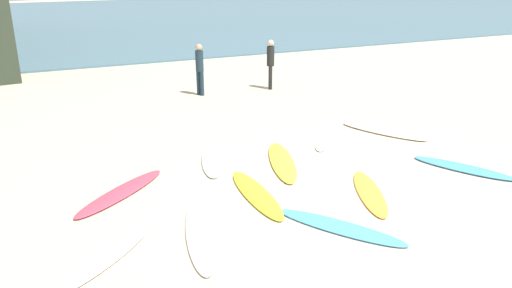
% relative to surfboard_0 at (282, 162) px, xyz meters
% --- Properties ---
extents(ground_plane, '(120.00, 120.00, 0.00)m').
position_rel_surfboard_0_xyz_m(ground_plane, '(0.86, -2.08, -0.04)').
color(ground_plane, beige).
extents(ocean_water, '(120.00, 40.00, 0.08)m').
position_rel_surfboard_0_xyz_m(ocean_water, '(0.86, 33.54, 0.00)').
color(ocean_water, slate).
rests_on(ocean_water, ground_plane).
extents(surfboard_0, '(1.35, 2.63, 0.08)m').
position_rel_surfboard_0_xyz_m(surfboard_0, '(0.00, 0.00, 0.00)').
color(surfboard_0, yellow).
rests_on(surfboard_0, ground_plane).
extents(surfboard_1, '(1.56, 2.29, 0.08)m').
position_rel_surfboard_0_xyz_m(surfboard_1, '(3.66, -2.06, 0.00)').
color(surfboard_1, '#4DA2E2').
rests_on(surfboard_1, ground_plane).
extents(surfboard_2, '(1.10, 2.63, 0.07)m').
position_rel_surfboard_0_xyz_m(surfboard_2, '(-2.85, -2.46, -0.01)').
color(surfboard_2, silver).
rests_on(surfboard_2, ground_plane).
extents(surfboard_3, '(2.32, 2.03, 0.08)m').
position_rel_surfboard_0_xyz_m(surfboard_3, '(-3.82, -0.15, 0.00)').
color(surfboard_3, '#DA445A').
rests_on(surfboard_3, ground_plane).
extents(surfboard_4, '(1.66, 2.51, 0.09)m').
position_rel_surfboard_0_xyz_m(surfboard_4, '(3.63, 0.86, 0.00)').
color(surfboard_4, '#F1DBC8').
rests_on(surfboard_4, ground_plane).
extents(surfboard_5, '(1.90, 2.12, 0.06)m').
position_rel_surfboard_0_xyz_m(surfboard_5, '(1.94, 1.14, -0.01)').
color(surfboard_5, white).
rests_on(surfboard_5, ground_plane).
extents(surfboard_6, '(1.33, 2.25, 0.06)m').
position_rel_surfboard_0_xyz_m(surfboard_6, '(0.89, -2.26, -0.01)').
color(surfboard_6, '#F3A236').
rests_on(surfboard_6, ground_plane).
extents(surfboard_7, '(1.14, 2.22, 0.07)m').
position_rel_surfboard_0_xyz_m(surfboard_7, '(-1.49, 0.78, -0.00)').
color(surfboard_7, white).
rests_on(surfboard_7, ground_plane).
extents(surfboard_8, '(0.64, 2.51, 0.07)m').
position_rel_surfboard_0_xyz_m(surfboard_8, '(-1.28, -1.36, -0.00)').
color(surfboard_8, yellow).
rests_on(surfboard_8, ground_plane).
extents(surfboard_9, '(1.82, 2.36, 0.06)m').
position_rel_surfboard_0_xyz_m(surfboard_9, '(-0.46, -3.22, -0.01)').
color(surfboard_9, '#4D9FD6').
rests_on(surfboard_9, ground_plane).
extents(surfboard_10, '(2.14, 2.02, 0.06)m').
position_rel_surfboard_0_xyz_m(surfboard_10, '(-4.46, -2.43, -0.01)').
color(surfboard_10, silver).
rests_on(surfboard_10, ground_plane).
extents(beachgoer_near, '(0.36, 0.36, 1.82)m').
position_rel_surfboard_0_xyz_m(beachgoer_near, '(0.27, 7.00, 0.98)').
color(beachgoer_near, '#1E3342').
rests_on(beachgoer_near, ground_plane).
extents(beachgoer_mid, '(0.37, 0.37, 1.82)m').
position_rel_surfboard_0_xyz_m(beachgoer_mid, '(2.96, 6.82, 0.99)').
color(beachgoer_mid, black).
rests_on(beachgoer_mid, ground_plane).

